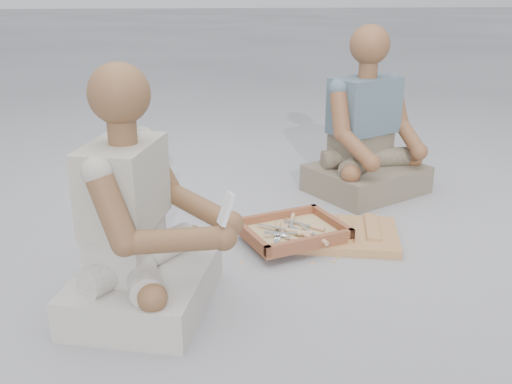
{
  "coord_description": "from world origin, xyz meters",
  "views": [
    {
      "loc": [
        -0.32,
        -2.1,
        1.14
      ],
      "look_at": [
        -0.1,
        0.2,
        0.3
      ],
      "focal_mm": 40.0,
      "sensor_mm": 36.0,
      "label": 1
    }
  ],
  "objects": [
    {
      "name": "wood_chip_2",
      "position": [
        -0.14,
        0.52,
        0.0
      ],
      "size": [
        0.02,
        0.02,
        0.0
      ],
      "primitive_type": "cube",
      "rotation": [
        0.0,
        0.0,
        3.11
      ],
      "color": "tan",
      "rests_on": "ground"
    },
    {
      "name": "chisel_8",
      "position": [
        0.04,
        0.3,
        0.07
      ],
      "size": [
        0.1,
        0.21,
        0.02
      ],
      "rotation": [
        0.0,
        0.0,
        1.2
      ],
      "color": "silver",
      "rests_on": "tool_tray"
    },
    {
      "name": "wood_chip_5",
      "position": [
        0.24,
        0.49,
        0.0
      ],
      "size": [
        0.02,
        0.02,
        0.0
      ],
      "primitive_type": "cube",
      "rotation": [
        0.0,
        0.0,
        3.01
      ],
      "color": "tan",
      "rests_on": "ground"
    },
    {
      "name": "wood_chip_1",
      "position": [
        0.05,
        0.41,
        0.0
      ],
      "size": [
        0.02,
        0.02,
        0.0
      ],
      "primitive_type": "cube",
      "rotation": [
        0.0,
        0.0,
        1.34
      ],
      "color": "tan",
      "rests_on": "ground"
    },
    {
      "name": "chisel_7",
      "position": [
        0.02,
        0.33,
        0.07
      ],
      "size": [
        0.06,
        0.22,
        0.02
      ],
      "rotation": [
        0.0,
        0.0,
        1.38
      ],
      "color": "silver",
      "rests_on": "tool_tray"
    },
    {
      "name": "chisel_3",
      "position": [
        0.19,
        0.17,
        0.08
      ],
      "size": [
        0.09,
        0.21,
        0.02
      ],
      "rotation": [
        0.0,
        0.0,
        -1.23
      ],
      "color": "silver",
      "rests_on": "tool_tray"
    },
    {
      "name": "mobile_phone",
      "position": [
        -0.25,
        -0.33,
        0.43
      ],
      "size": [
        0.07,
        0.06,
        0.11
      ],
      "rotation": [
        -0.35,
        0.0,
        -1.24
      ],
      "color": "silver",
      "rests_on": "craftsman"
    },
    {
      "name": "chisel_5",
      "position": [
        0.1,
        0.42,
        0.07
      ],
      "size": [
        0.06,
        0.22,
        0.02
      ],
      "rotation": [
        0.0,
        0.0,
        1.35
      ],
      "color": "silver",
      "rests_on": "tool_tray"
    },
    {
      "name": "chisel_1",
      "position": [
        0.14,
        0.21,
        0.06
      ],
      "size": [
        0.13,
        0.2,
        0.02
      ],
      "rotation": [
        0.0,
        0.0,
        -1.02
      ],
      "color": "silver",
      "rests_on": "tool_tray"
    },
    {
      "name": "companion",
      "position": [
        0.62,
        0.98,
        0.31
      ],
      "size": [
        0.76,
        0.71,
        0.94
      ],
      "rotation": [
        0.0,
        0.0,
        3.65
      ],
      "color": "#7D725A",
      "rests_on": "ground"
    },
    {
      "name": "chisel_6",
      "position": [
        0.19,
        0.32,
        0.07
      ],
      "size": [
        0.18,
        0.15,
        0.02
      ],
      "rotation": [
        0.0,
        0.0,
        -0.7
      ],
      "color": "silver",
      "rests_on": "tool_tray"
    },
    {
      "name": "wood_chip_9",
      "position": [
        0.01,
        0.55,
        0.0
      ],
      "size": [
        0.02,
        0.02,
        0.0
      ],
      "primitive_type": "cube",
      "rotation": [
        0.0,
        0.0,
        1.94
      ],
      "color": "tan",
      "rests_on": "ground"
    },
    {
      "name": "craftsman",
      "position": [
        -0.56,
        -0.18,
        0.31
      ],
      "size": [
        0.67,
        0.68,
        0.9
      ],
      "rotation": [
        0.0,
        0.0,
        -1.84
      ],
      "color": "beige",
      "rests_on": "ground"
    },
    {
      "name": "chisel_0",
      "position": [
        0.07,
        0.19,
        0.07
      ],
      "size": [
        0.17,
        0.17,
        0.02
      ],
      "rotation": [
        0.0,
        0.0,
        -0.8
      ],
      "color": "silver",
      "rests_on": "tool_tray"
    },
    {
      "name": "wood_chip_3",
      "position": [
        0.35,
        0.28,
        0.0
      ],
      "size": [
        0.02,
        0.02,
        0.0
      ],
      "primitive_type": "cube",
      "rotation": [
        0.0,
        0.0,
        1.64
      ],
      "color": "tan",
      "rests_on": "ground"
    },
    {
      "name": "chisel_9",
      "position": [
        0.07,
        0.28,
        0.08
      ],
      "size": [
        0.2,
        0.13,
        0.02
      ],
      "rotation": [
        0.0,
        0.0,
        -0.56
      ],
      "color": "silver",
      "rests_on": "tool_tray"
    },
    {
      "name": "wood_chip_0",
      "position": [
        -0.26,
        0.14,
        0.0
      ],
      "size": [
        0.02,
        0.02,
        0.0
      ],
      "primitive_type": "cube",
      "rotation": [
        0.0,
        0.0,
        0.26
      ],
      "color": "tan",
      "rests_on": "ground"
    },
    {
      "name": "wood_chip_13",
      "position": [
        0.14,
        0.09,
        0.0
      ],
      "size": [
        0.02,
        0.02,
        0.0
      ],
      "primitive_type": "cube",
      "rotation": [
        0.0,
        0.0,
        2.83
      ],
      "color": "tan",
      "rests_on": "ground"
    },
    {
      "name": "chisel_4",
      "position": [
        0.11,
        0.24,
        0.08
      ],
      "size": [
        0.22,
        0.03,
        0.02
      ],
      "rotation": [
        0.0,
        0.0,
        -0.04
      ],
      "color": "silver",
      "rests_on": "tool_tray"
    },
    {
      "name": "wood_chip_12",
      "position": [
        -0.17,
        0.13,
        0.0
      ],
      "size": [
        0.02,
        0.02,
        0.0
      ],
      "primitive_type": "cube",
      "rotation": [
        0.0,
        0.0,
        0.02
      ],
      "color": "tan",
      "rests_on": "ground"
    },
    {
      "name": "wood_chip_10",
      "position": [
        0.27,
        0.13,
        0.0
      ],
      "size": [
        0.02,
        0.02,
        0.0
      ],
      "primitive_type": "cube",
      "rotation": [
        0.0,
        0.0,
        0.83
      ],
      "color": "tan",
      "rests_on": "ground"
    },
    {
      "name": "wood_chip_6",
      "position": [
        0.37,
        0.19,
        0.0
      ],
      "size": [
        0.02,
        0.02,
        0.0
      ],
      "primitive_type": "cube",
      "rotation": [
        0.0,
        0.0,
        1.89
      ],
      "color": "tan",
      "rests_on": "ground"
    },
    {
      "name": "wood_chip_4",
      "position": [
        0.26,
        0.46,
        0.0
      ],
      "size": [
        0.02,
        0.02,
        0.0
      ],
      "primitive_type": "cube",
      "rotation": [
        0.0,
        0.0,
        1.8
      ],
      "color": "tan",
      "rests_on": "ground"
    },
    {
      "name": "wood_chip_11",
      "position": [
        0.08,
        0.61,
        0.0
      ],
      "size": [
        0.02,
        0.02,
        0.0
      ],
      "primitive_type": "cube",
      "rotation": [
        0.0,
        0.0,
        2.92
      ],
      "color": "tan",
      "rests_on": "ground"
    },
    {
      "name": "tool_tray",
      "position": [
        0.09,
        0.3,
        0.06
      ],
      "size": [
        0.54,
        0.49,
        0.06
      ],
      "rotation": [
        0.0,
        0.0,
        0.34
      ],
      "color": "brown",
      "rests_on": "carved_panel"
    },
    {
      "name": "carved_panel",
      "position": [
        0.29,
        0.34,
        0.02
      ],
      "size": [
        0.69,
        0.54,
        0.04
      ],
      "primitive_type": "cube",
      "rotation": [
        0.0,
        0.0,
        -0.23
      ],
      "color": "olive",
      "rests_on": "ground"
    },
    {
      "name": "wood_chip_7",
      "position": [
        0.33,
        0.42,
        0.0
      ],
      "size": [
        0.02,
        0.02,
        0.0
      ],
      "primitive_type": "cube",
      "rotation": [
        0.0,
        0.0,
        1.31
      ],
      "color": "tan",
      "rests_on": "ground"
    },
    {
      "name": "wood_chip_8",
      "position": [
        0.23,
        0.09,
        0.0
      ],
      "size": [
        0.02,
        0.02,
        0.0
      ],
      "primitive_type": "cube",
      "rotation": [
        0.0,
        0.0,
        2.44
      ],
      "color": "tan",
      "rests_on": "ground"
    },
    {
      "name": "chisel_2",
      "position": [
        0.13,
        0.23,
        0.07
      ],
      "size": [
        0.11,
        0.21,
        0.02
      ],
      "rotation": [
        0.0,
        0.0,
        -1.14
      ],
      "color": "silver",
      "rests_on": "tool_tray"
    },
    {
      "name": "ground",
      "position": [
        0.0,
        0.0,
        0.0
      ],
      "size": [
        60.0,
        60.0,
        0.0
      ],
      "primitive_type": "plane",
      "color": "#A1A2A7",
      "rests_on": "ground"
    }
  ]
}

